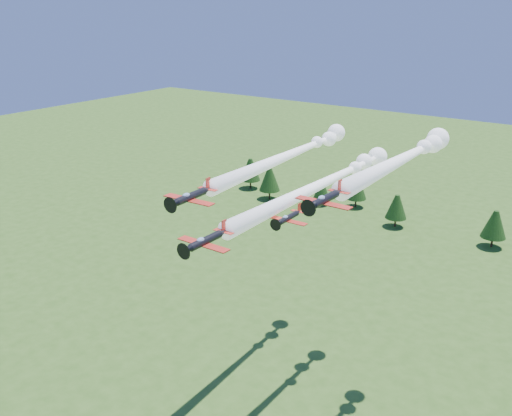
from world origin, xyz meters
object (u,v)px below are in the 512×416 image
Objects in this scene: plane_left at (294,153)px; plane_right at (407,156)px; plane_lead at (328,181)px; plane_slot at (288,218)px.

plane_left is 25.47m from plane_right.
plane_lead is 1.03× the size of plane_left.
plane_right reaches higher than plane_slot.
plane_right is 6.42× the size of plane_slot.
plane_slot is at bearing -80.77° from plane_lead.
plane_right is (13.08, 0.50, 6.12)m from plane_lead.
plane_left reaches higher than plane_lead.
plane_right is at bearing 2.97° from plane_lead.
plane_lead is at bearing -34.96° from plane_left.
plane_left is at bearing 165.88° from plane_right.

